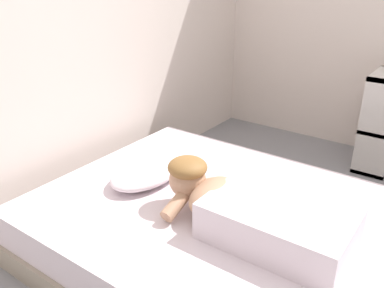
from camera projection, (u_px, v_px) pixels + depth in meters
name	position (u px, v px, depth m)	size (l,w,h in m)	color
back_wall	(55.00, 7.00, 2.31)	(3.96, 0.12, 2.50)	silver
bed	(228.00, 235.00, 2.13)	(1.51, 2.02, 0.32)	gray
pillow	(148.00, 171.00, 2.34)	(0.52, 0.32, 0.11)	silver
person_lying	(251.00, 210.00, 1.87)	(0.43, 0.92, 0.27)	silver
coffee_cup	(197.00, 168.00, 2.41)	(0.12, 0.09, 0.07)	teal
cell_phone	(278.00, 242.00, 1.82)	(0.07, 0.14, 0.01)	black
bookshelf	(382.00, 122.00, 3.07)	(0.45, 0.24, 0.75)	silver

